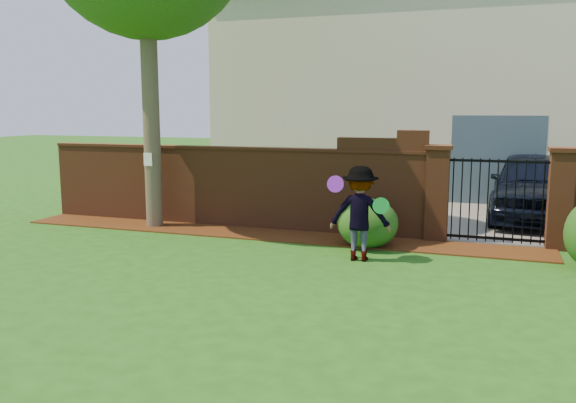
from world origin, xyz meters
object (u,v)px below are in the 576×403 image
(frisbee_purple, at_px, (335,184))
(car, at_px, (534,187))
(frisbee_green, at_px, (381,206))
(man, at_px, (359,214))

(frisbee_purple, bearing_deg, car, 55.62)
(frisbee_purple, bearing_deg, frisbee_green, 4.99)
(frisbee_purple, relative_size, frisbee_green, 1.04)
(car, distance_m, frisbee_purple, 6.06)
(man, height_order, frisbee_purple, man)
(frisbee_purple, xyz_separation_m, frisbee_green, (0.76, 0.07, -0.34))
(man, xyz_separation_m, frisbee_purple, (-0.39, -0.14, 0.51))
(frisbee_green, bearing_deg, car, 61.72)
(car, relative_size, man, 2.88)
(man, bearing_deg, frisbee_green, 166.00)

